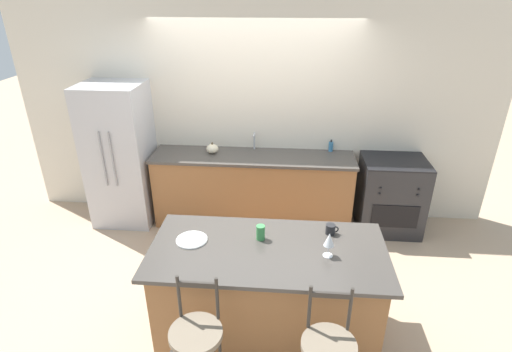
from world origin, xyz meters
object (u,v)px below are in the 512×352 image
(tumbler_cup, at_px, (261,232))
(pumpkin_decoration, at_px, (212,149))
(wine_glass, at_px, (329,240))
(oven_range, at_px, (390,195))
(dinner_plate, at_px, (192,240))
(refrigerator, at_px, (121,155))
(bar_stool_near, at_px, (197,345))
(coffee_mug, at_px, (331,229))
(soap_bottle, at_px, (331,146))

(tumbler_cup, bearing_deg, pumpkin_decoration, 112.47)
(wine_glass, relative_size, tumbler_cup, 1.62)
(oven_range, xyz_separation_m, pumpkin_decoration, (-2.23, 0.07, 0.52))
(dinner_plate, bearing_deg, oven_range, 40.56)
(wine_glass, distance_m, tumbler_cup, 0.58)
(refrigerator, xyz_separation_m, bar_stool_near, (1.51, -2.54, -0.31))
(oven_range, height_order, wine_glass, wine_glass)
(wine_glass, relative_size, coffee_mug, 1.87)
(bar_stool_near, bearing_deg, oven_range, 53.87)
(pumpkin_decoration, bearing_deg, dinner_plate, -85.05)
(bar_stool_near, bearing_deg, tumbler_cup, 66.58)
(oven_range, relative_size, tumbler_cup, 7.31)
(soap_bottle, bearing_deg, coffee_mug, -94.77)
(wine_glass, height_order, soap_bottle, wine_glass)
(bar_stool_near, bearing_deg, pumpkin_decoration, 97.74)
(bar_stool_near, height_order, tumbler_cup, bar_stool_near)
(oven_range, xyz_separation_m, dinner_plate, (-2.07, -1.77, 0.44))
(tumbler_cup, bearing_deg, refrigerator, 138.30)
(tumbler_cup, bearing_deg, bar_stool_near, -113.42)
(oven_range, distance_m, bar_stool_near, 3.18)
(refrigerator, height_order, pumpkin_decoration, refrigerator)
(coffee_mug, bearing_deg, pumpkin_decoration, 128.95)
(tumbler_cup, bearing_deg, dinner_plate, -173.05)
(bar_stool_near, relative_size, coffee_mug, 9.66)
(wine_glass, distance_m, coffee_mug, 0.34)
(pumpkin_decoration, relative_size, soap_bottle, 0.98)
(coffee_mug, distance_m, pumpkin_decoration, 2.11)
(tumbler_cup, xyz_separation_m, soap_bottle, (0.74, 1.96, 0.03))
(oven_range, bearing_deg, refrigerator, -179.65)
(tumbler_cup, height_order, soap_bottle, soap_bottle)
(dinner_plate, bearing_deg, soap_bottle, 57.01)
(dinner_plate, height_order, soap_bottle, soap_bottle)
(bar_stool_near, xyz_separation_m, dinner_plate, (-0.20, 0.79, 0.32))
(dinner_plate, xyz_separation_m, coffee_mug, (1.16, 0.20, 0.03))
(dinner_plate, xyz_separation_m, wine_glass, (1.12, -0.12, 0.14))
(refrigerator, relative_size, wine_glass, 8.60)
(dinner_plate, bearing_deg, bar_stool_near, -75.95)
(bar_stool_near, relative_size, soap_bottle, 7.22)
(oven_range, bearing_deg, coffee_mug, -119.97)
(oven_range, height_order, soap_bottle, soap_bottle)
(coffee_mug, bearing_deg, bar_stool_near, -134.21)
(pumpkin_decoration, bearing_deg, wine_glass, -56.81)
(oven_range, bearing_deg, tumbler_cup, -131.36)
(wine_glass, bearing_deg, bar_stool_near, -143.60)
(tumbler_cup, bearing_deg, coffee_mug, 12.43)
(wine_glass, distance_m, pumpkin_decoration, 2.33)
(bar_stool_near, height_order, dinner_plate, bar_stool_near)
(oven_range, height_order, coffee_mug, coffee_mug)
(oven_range, xyz_separation_m, soap_bottle, (-0.75, 0.26, 0.52))
(refrigerator, bearing_deg, dinner_plate, -53.09)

